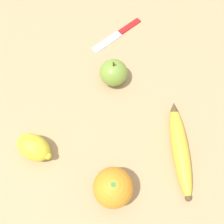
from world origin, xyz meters
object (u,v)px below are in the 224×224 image
Objects in this scene: orange at (113,187)px; apple at (114,73)px; banana at (180,149)px; paring_knife at (119,33)px; lemon at (34,147)px.

orange is 1.10× the size of apple.
orange is (0.14, 0.11, 0.02)m from banana.
apple is (0.05, -0.28, -0.01)m from orange.
paring_knife is (0.06, -0.43, -0.04)m from orange.
lemon is at bearing 110.18° from paring_knife.
banana is 0.18m from orange.
paring_knife is at bearing 18.44° from banana.
banana is 2.68× the size of orange.
lemon is 0.40m from paring_knife.
paring_knife is (0.01, -0.15, -0.03)m from apple.
paring_knife is at bearing -109.58° from lemon.
orange is 0.43m from paring_knife.
apple is at bearing 34.76° from banana.
apple reaches higher than lemon.
orange reaches higher than banana.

